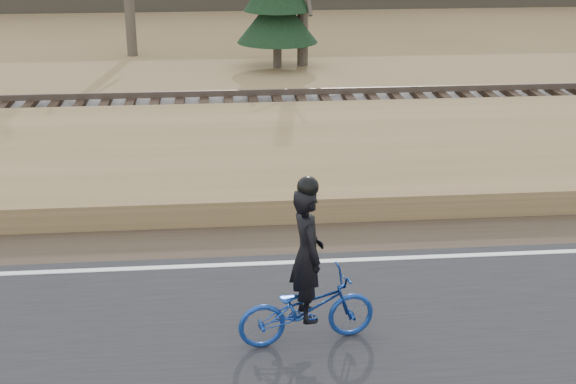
{
  "coord_description": "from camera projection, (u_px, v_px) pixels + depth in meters",
  "views": [
    {
      "loc": [
        -6.29,
        -10.8,
        5.37
      ],
      "look_at": [
        -5.26,
        0.5,
        1.1
      ],
      "focal_mm": 50.0,
      "sensor_mm": 36.0,
      "label": 1
    }
  ],
  "objects": [
    {
      "name": "cyclist",
      "position": [
        307.0,
        291.0,
        9.85
      ],
      "size": [
        1.81,
        0.88,
        2.19
      ],
      "rotation": [
        0.0,
        0.0,
        1.73
      ],
      "color": "navy",
      "rests_on": "road"
    },
    {
      "name": "embankment",
      "position": [
        528.0,
        160.0,
        16.33
      ],
      "size": [
        120.0,
        5.0,
        0.44
      ],
      "primitive_type": "cube",
      "color": "olive",
      "rests_on": "ground"
    },
    {
      "name": "ballast",
      "position": [
        472.0,
        112.0,
        19.87
      ],
      "size": [
        120.0,
        3.0,
        0.45
      ],
      "primitive_type": "cube",
      "color": "slate",
      "rests_on": "ground"
    },
    {
      "name": "railroad",
      "position": [
        473.0,
        100.0,
        19.76
      ],
      "size": [
        120.0,
        2.4,
        0.29
      ],
      "color": "black",
      "rests_on": "ballast"
    }
  ]
}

